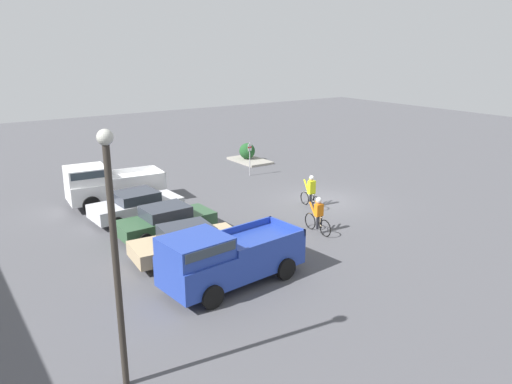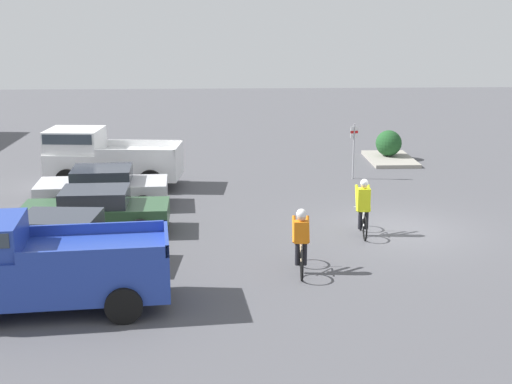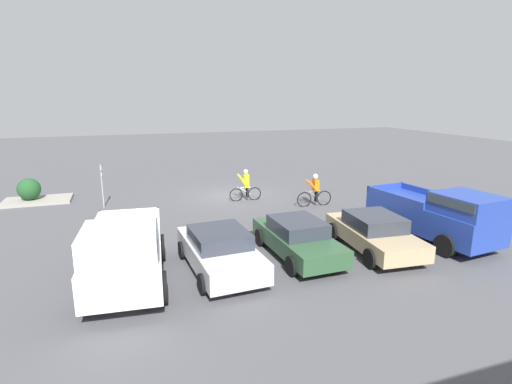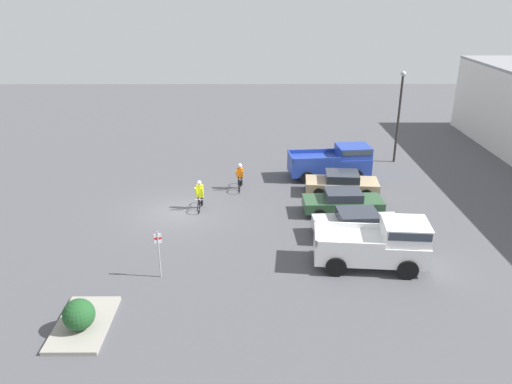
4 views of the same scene
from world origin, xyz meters
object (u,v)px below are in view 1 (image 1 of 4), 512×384
Objects in this scene: fire_lane_sign at (250,156)px; cyclist_0 at (311,191)px; sedan_0 at (187,242)px; pickup_truck_0 at (225,257)px; lamppost at (114,243)px; cyclist_1 at (318,215)px; pickup_truck_1 at (108,184)px; shrub at (247,151)px; sedan_2 at (136,205)px; sedan_1 at (166,220)px.

cyclist_0 is at bearing 172.09° from fire_lane_sign.
pickup_truck_0 is at bearing -179.62° from sedan_0.
cyclist_0 is 15.58m from lamppost.
fire_lane_sign reaches higher than cyclist_1.
shrub is at bearing -68.79° from pickup_truck_1.
cyclist_1 is (2.07, -6.06, -0.26)m from pickup_truck_0.
lamppost is (-5.19, 10.80, 2.92)m from cyclist_1.
shrub is at bearing -21.28° from cyclist_1.
sedan_2 is 3.83× the size of shrub.
sedan_2 is at bearing -22.88° from lamppost.
lamppost reaches higher than sedan_0.
sedan_1 is at bearing -3.91° from pickup_truck_0.
cyclist_0 reaches higher than cyclist_1.
pickup_truck_1 is 15.30m from lamppost.
cyclist_1 is at bearing -71.18° from pickup_truck_0.
pickup_truck_1 reaches higher than shrub.
lamppost is (-15.27, 13.93, 2.44)m from fire_lane_sign.
sedan_1 reaches higher than shrub.
pickup_truck_0 is 5.66m from sedan_1.
cyclist_0 is at bearing -94.37° from sedan_1.
sedan_2 reaches higher than sedan_0.
pickup_truck_1 is at bearing 7.78° from sedan_2.
pickup_truck_0 is at bearing 108.82° from cyclist_1.
pickup_truck_1 is (8.44, 0.23, 0.45)m from sedan_0.
sedan_2 is 2.01× the size of fire_lane_sign.
fire_lane_sign reaches higher than pickup_truck_0.
sedan_1 is 14.99m from shrub.
pickup_truck_1 is at bearing 95.32° from fire_lane_sign.
cyclist_1 is at bearing 144.27° from cyclist_0.
sedan_1 is at bearing -8.22° from sedan_0.
shrub is (3.65, -2.22, -0.59)m from fire_lane_sign.
fire_lane_sign is (0.88, -9.44, 0.18)m from pickup_truck_1.
shrub is (13.73, -5.35, -0.11)m from cyclist_1.
sedan_0 is 3.87× the size of shrub.
cyclist_1 is 12.34m from lamppost.
pickup_truck_1 reaches higher than cyclist_1.
lamppost is (-14.39, 4.49, 2.62)m from pickup_truck_1.
cyclist_1 is 0.29× the size of lamppost.
cyclist_0 is 0.27× the size of lamppost.
sedan_2 is 2.36× the size of cyclist_1.
sedan_1 is (2.80, -0.40, -0.01)m from sedan_0.
pickup_truck_0 is 9.63m from cyclist_0.
cyclist_0 is at bearing -35.73° from cyclist_1.
cyclist_0 is at bearing -126.40° from pickup_truck_1.
pickup_truck_0 is at bearing 176.09° from sedan_1.
sedan_1 is 10.97m from fire_lane_sign.
fire_lane_sign is at bearing -84.68° from pickup_truck_1.
cyclist_0 is (-6.23, -8.45, -0.30)m from pickup_truck_1.
fire_lane_sign is at bearing -67.69° from sedan_2.
shrub is (18.92, -16.15, -3.03)m from lamppost.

